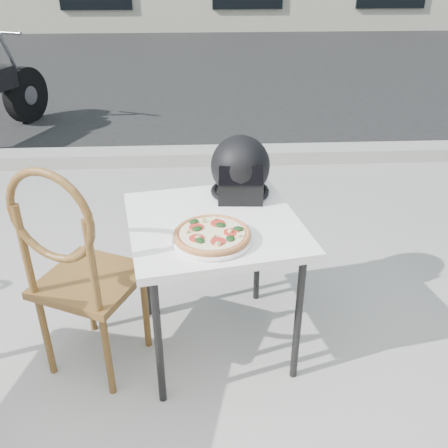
{
  "coord_description": "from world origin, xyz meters",
  "views": [
    {
      "loc": [
        0.52,
        -1.29,
        1.73
      ],
      "look_at": [
        0.61,
        0.48,
        0.74
      ],
      "focal_mm": 40.0,
      "sensor_mm": 36.0,
      "label": 1
    }
  ],
  "objects_px": {
    "pizza": "(212,234)",
    "plate": "(212,239)",
    "helmet": "(240,170)",
    "cafe_table_main": "(214,233)",
    "cafe_chair_main": "(76,264)"
  },
  "relations": [
    {
      "from": "cafe_table_main",
      "to": "pizza",
      "type": "distance_m",
      "value": 0.2
    },
    {
      "from": "plate",
      "to": "cafe_chair_main",
      "type": "distance_m",
      "value": 0.57
    },
    {
      "from": "plate",
      "to": "pizza",
      "type": "relative_size",
      "value": 0.96
    },
    {
      "from": "cafe_chair_main",
      "to": "pizza",
      "type": "bearing_deg",
      "value": -157.52
    },
    {
      "from": "cafe_table_main",
      "to": "helmet",
      "type": "bearing_deg",
      "value": 62.31
    },
    {
      "from": "helmet",
      "to": "cafe_chair_main",
      "type": "distance_m",
      "value": 0.85
    },
    {
      "from": "pizza",
      "to": "helmet",
      "type": "xyz_separation_m",
      "value": [
        0.15,
        0.43,
        0.09
      ]
    },
    {
      "from": "pizza",
      "to": "helmet",
      "type": "distance_m",
      "value": 0.46
    },
    {
      "from": "pizza",
      "to": "plate",
      "type": "bearing_deg",
      "value": -121.09
    },
    {
      "from": "plate",
      "to": "helmet",
      "type": "xyz_separation_m",
      "value": [
        0.15,
        0.43,
        0.12
      ]
    },
    {
      "from": "plate",
      "to": "helmet",
      "type": "bearing_deg",
      "value": 71.08
    },
    {
      "from": "pizza",
      "to": "cafe_chair_main",
      "type": "xyz_separation_m",
      "value": [
        -0.56,
        0.02,
        -0.14
      ]
    },
    {
      "from": "cafe_table_main",
      "to": "pizza",
      "type": "height_order",
      "value": "pizza"
    },
    {
      "from": "cafe_table_main",
      "to": "helmet",
      "type": "height_order",
      "value": "helmet"
    },
    {
      "from": "pizza",
      "to": "cafe_chair_main",
      "type": "height_order",
      "value": "cafe_chair_main"
    }
  ]
}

